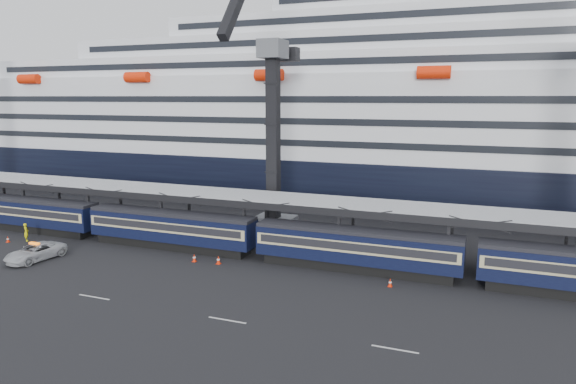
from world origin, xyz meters
name	(u,v)px	position (x,y,z in m)	size (l,w,h in m)	color
ground	(434,328)	(0.00, 0.00, 0.00)	(260.00, 260.00, 0.00)	black
train	(393,251)	(-4.65, 10.00, 2.20)	(133.05, 3.00, 4.05)	black
canopy	(452,213)	(0.00, 14.00, 5.25)	(130.00, 6.25, 5.53)	#919298
cruise_ship	(461,121)	(-1.08, 45.99, 12.34)	(214.09, 28.84, 34.00)	black
crane_dark_near	(272,132)	(-20.00, 18.59, 11.93)	(4.50, 17.75, 35.08)	#4A4E52
pickup_truck	(35,252)	(-38.11, 1.54, 0.81)	(2.70, 5.86, 1.63)	#AFB2B7
worker	(26,232)	(-44.56, 6.33, 1.02)	(0.74, 0.49, 2.03)	#D7D00B
traffic_cone_a	(8,239)	(-46.11, 5.22, 0.35)	(0.35, 0.35, 0.71)	red
traffic_cone_b	(218,260)	(-20.74, 6.98, 0.41)	(0.42, 0.42, 0.83)	red
traffic_cone_c	(194,258)	(-23.27, 6.75, 0.40)	(0.40, 0.40, 0.80)	red
traffic_cone_d	(390,282)	(-4.25, 6.92, 0.36)	(0.37, 0.37, 0.74)	red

